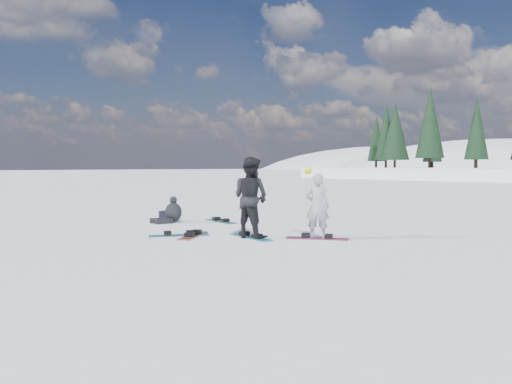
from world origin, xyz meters
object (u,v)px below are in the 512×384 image
snowboard_loose_c (221,221)px  snowboard_loose_b (193,236)px  seated_rider (172,212)px  gear_bag (167,215)px  snowboarder_man (251,198)px  snowboard_loose_a (179,235)px  snowboarder_woman (317,206)px

snowboard_loose_c → snowboard_loose_b: 3.26m
seated_rider → gear_bag: seated_rider is taller
snowboarder_man → seated_rider: snowboarder_man is taller
snowboarder_man → snowboard_loose_a: snowboarder_man is taller
seated_rider → snowboard_loose_c: bearing=68.1°
gear_bag → snowboard_loose_c: (1.58, 0.99, -0.14)m
snowboarder_woman → snowboard_loose_b: (-2.39, -1.95, -0.80)m
seated_rider → snowboard_loose_c: seated_rider is taller
seated_rider → gear_bag: (-0.70, 0.25, -0.16)m
gear_bag → snowboard_loose_c: size_ratio=0.30×
snowboarder_woman → gear_bag: snowboarder_woman is taller
seated_rider → snowboard_loose_a: bearing=-15.7°
snowboarder_woman → snowboard_loose_b: 3.18m
seated_rider → gear_bag: size_ratio=2.27×
snowboarder_woman → snowboard_loose_c: size_ratio=1.16×
snowboarder_woman → snowboard_loose_c: bearing=-45.3°
snowboarder_woman → snowboard_loose_a: size_ratio=1.16×
snowboarder_man → snowboard_loose_b: (-1.17, -0.89, -0.97)m
snowboarder_woman → snowboarder_man: (-1.22, -1.06, 0.18)m
snowboard_loose_b → seated_rider: bearing=-148.8°
gear_bag → snowboard_loose_b: (3.67, -1.51, -0.14)m
seated_rider → snowboard_loose_b: bearing=-9.5°
snowboarder_man → snowboard_loose_b: size_ratio=1.32×
snowboard_loose_a → snowboarder_man: bearing=-24.8°
snowboard_loose_c → snowboarder_woman: bearing=1.3°
seated_rider → snowboard_loose_b: 3.24m
snowboard_loose_a → snowboarder_woman: bearing=-23.2°
snowboarder_man → seated_rider: size_ratio=1.94×
snowboarder_woman → snowboard_loose_c: 4.59m
seated_rider → snowboard_loose_b: seated_rider is taller
seated_rider → snowboard_loose_c: size_ratio=0.68×
snowboarder_man → gear_bag: (-4.84, 0.62, -0.84)m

